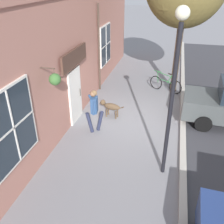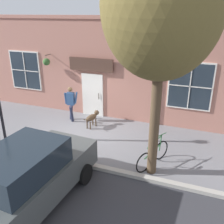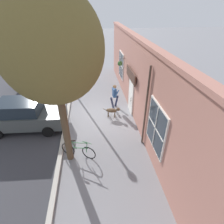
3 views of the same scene
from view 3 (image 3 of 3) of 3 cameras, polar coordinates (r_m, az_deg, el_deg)
ground_plane at (r=11.23m, az=-4.44°, el=-1.59°), size 90.00×90.00×0.00m
curb_and_road at (r=12.51m, az=-32.26°, el=-3.13°), size 10.10×28.00×0.12m
storefront_facade at (r=10.46m, az=8.11°, el=10.14°), size 0.95×18.00×4.69m
pedestrian_walking at (r=11.81m, az=0.83°, el=5.87°), size 0.64×0.55×1.66m
dog_on_leash at (r=10.97m, az=0.19°, el=0.52°), size 1.09×0.42×0.70m
street_tree_by_curb at (r=6.34m, az=-18.54°, el=18.37°), size 3.48×3.13×6.88m
leaning_bicycle at (r=8.47m, az=-10.94°, el=-12.16°), size 1.61×0.75×1.00m
parked_car_nearest_curb at (r=16.13m, az=-21.80°, el=10.53°), size 4.39×2.12×1.75m
parked_car_mid_block at (r=10.93m, az=-26.67°, el=-0.88°), size 4.39×2.12×1.75m
street_lamp at (r=12.58m, az=-12.55°, el=16.66°), size 0.32×0.32×4.57m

